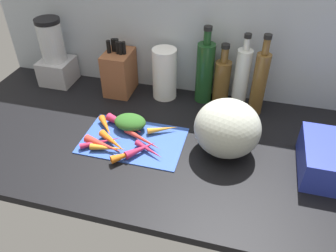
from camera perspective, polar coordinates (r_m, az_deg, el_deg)
The scene contains 23 objects.
ground_plane at distance 129.24cm, azimuth -1.95°, elevation -2.48°, with size 170.00×80.00×3.00cm, color black.
wall_back at distance 145.56cm, azimuth 2.25°, elevation 16.80°, with size 170.00×3.00×60.00cm, color #ADB7C1.
cutting_board at distance 127.13cm, azimuth -5.95°, elevation -2.39°, with size 38.12×24.68×0.80cm, color #2D51B7.
carrot_0 at distance 120.24cm, azimuth -3.48°, elevation -4.04°, with size 2.25×2.25×12.47cm, color #B2264C.
carrot_1 at distance 122.55cm, azimuth -10.20°, elevation -3.69°, with size 2.38×2.38×13.00cm, color orange.
carrot_2 at distance 132.52cm, azimuth -10.55°, elevation 0.01°, with size 2.80×2.80×11.83cm, color orange.
carrot_3 at distance 129.07cm, azimuth -0.95°, elevation -0.53°, with size 2.37×2.37×11.81cm, color orange.
carrot_4 at distance 120.14cm, azimuth -4.67°, elevation -3.93°, with size 2.95×2.95×12.39cm, color #B2264C.
carrot_5 at distance 125.72cm, azimuth -11.42°, elevation -2.70°, with size 2.16×2.16×15.30cm, color #B2264C.
carrot_6 at distance 118.46cm, azimuth -7.06°, elevation -4.88°, with size 2.86×2.86×11.58cm, color orange.
carrot_7 at distance 131.66cm, azimuth -7.41°, elevation 0.27°, with size 3.38×3.38×17.23cm, color #B2264C.
carrot_8 at distance 123.57cm, azimuth -10.98°, elevation -3.18°, with size 3.10×3.10×15.62cm, color red.
carrot_9 at distance 124.72cm, azimuth -4.32°, elevation -2.29°, with size 2.22×2.22×17.56cm, color red.
carrot_10 at distance 124.64cm, azimuth -9.44°, elevation -2.61°, with size 2.87×2.87×13.82cm, color orange.
carrot_greens_pile at distance 131.00cm, azimuth -6.48°, elevation 0.66°, with size 12.54×9.64×5.30cm, color #2D6023.
winter_squash at distance 117.87cm, azimuth 10.07°, elevation -0.38°, with size 23.30×22.29×20.51cm, color #B2B7A8.
knife_block at distance 152.46cm, azimuth -8.28°, elevation 9.17°, with size 11.49×15.46×24.72cm.
blender_appliance at distance 165.53cm, azimuth -18.76°, elevation 11.20°, with size 14.45×14.45×30.83cm.
paper_towel_roll at distance 146.55cm, azimuth -0.60°, elevation 8.92°, with size 10.52×10.52×22.58cm, color white.
bottle_0 at distance 143.74cm, azimuth 6.31°, elevation 9.22°, with size 7.56×7.56×33.50cm.
bottle_1 at distance 144.35cm, azimuth 9.17°, elevation 7.64°, with size 6.94×6.94×27.09cm.
bottle_2 at distance 139.82cm, azimuth 12.41°, elevation 7.78°, with size 6.08×6.08×33.38cm.
bottle_3 at distance 138.99cm, azimuth 15.31°, elevation 7.19°, with size 5.77×5.77×34.21cm.
Camera 1 is at (29.50, -94.29, 81.82)cm, focal length 35.73 mm.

